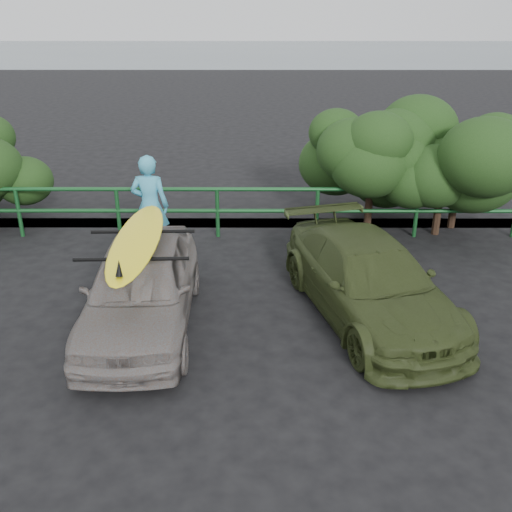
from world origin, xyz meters
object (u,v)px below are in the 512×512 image
Objects in this scene: guardrail at (168,212)px; surfboard at (137,240)px; man at (150,206)px; sedan at (141,287)px; olive_vehicle at (369,280)px.

guardrail is 3.68m from surfboard.
man reaches higher than guardrail.
surfboard is (0.31, -2.68, 0.40)m from man.
surfboard reaches higher than guardrail.
olive_vehicle is (3.31, 0.32, -0.05)m from sedan.
olive_vehicle is 1.34× the size of surfboard.
man reaches higher than sedan.
man is (-0.31, 2.68, 0.32)m from sedan.
surfboard reaches higher than olive_vehicle.
guardrail is 1.01m from man.
sedan is 1.23× the size of surfboard.
surfboard is at bearing 170.03° from olive_vehicle.
man is at bearing -100.77° from guardrail.
olive_vehicle is 4.34m from man.
olive_vehicle is at bearing 3.64° from surfboard.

